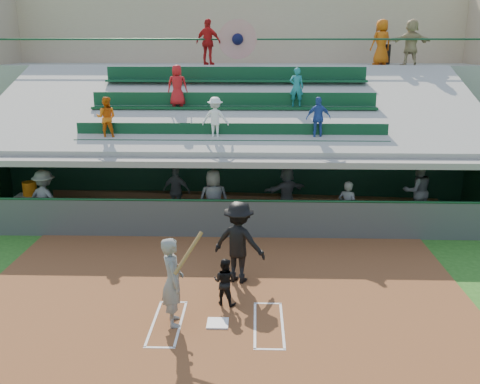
{
  "coord_description": "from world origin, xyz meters",
  "views": [
    {
      "loc": [
        0.73,
        -9.61,
        5.48
      ],
      "look_at": [
        0.35,
        3.5,
        1.8
      ],
      "focal_mm": 40.0,
      "sensor_mm": 36.0,
      "label": 1
    }
  ],
  "objects_px": {
    "water_cooler": "(30,189)",
    "home_plate": "(218,323)",
    "white_table": "(31,207)",
    "trash_bin": "(384,54)",
    "catcher": "(225,282)",
    "batter_at_plate": "(173,281)"
  },
  "relations": [
    {
      "from": "water_cooler",
      "to": "home_plate",
      "type": "bearing_deg",
      "value": -45.17
    },
    {
      "from": "home_plate",
      "to": "white_table",
      "type": "bearing_deg",
      "value": 134.92
    },
    {
      "from": "water_cooler",
      "to": "trash_bin",
      "type": "height_order",
      "value": "trash_bin"
    },
    {
      "from": "white_table",
      "to": "water_cooler",
      "type": "bearing_deg",
      "value": 58.37
    },
    {
      "from": "catcher",
      "to": "white_table",
      "type": "bearing_deg",
      "value": -21.72
    },
    {
      "from": "batter_at_plate",
      "to": "catcher",
      "type": "xyz_separation_m",
      "value": [
        0.97,
        0.85,
        -0.4
      ]
    },
    {
      "from": "batter_at_plate",
      "to": "white_table",
      "type": "relative_size",
      "value": 2.19
    },
    {
      "from": "white_table",
      "to": "trash_bin",
      "type": "height_order",
      "value": "trash_bin"
    },
    {
      "from": "home_plate",
      "to": "trash_bin",
      "type": "bearing_deg",
      "value": 65.79
    },
    {
      "from": "catcher",
      "to": "white_table",
      "type": "xyz_separation_m",
      "value": [
        -6.48,
        5.54,
        -0.11
      ]
    },
    {
      "from": "batter_at_plate",
      "to": "white_table",
      "type": "distance_m",
      "value": 8.45
    },
    {
      "from": "batter_at_plate",
      "to": "water_cooler",
      "type": "xyz_separation_m",
      "value": [
        -5.5,
        6.4,
        0.1
      ]
    },
    {
      "from": "home_plate",
      "to": "catcher",
      "type": "xyz_separation_m",
      "value": [
        0.09,
        0.86,
        0.51
      ]
    },
    {
      "from": "water_cooler",
      "to": "catcher",
      "type": "bearing_deg",
      "value": -40.63
    },
    {
      "from": "batter_at_plate",
      "to": "white_table",
      "type": "xyz_separation_m",
      "value": [
        -5.5,
        6.39,
        -0.51
      ]
    },
    {
      "from": "catcher",
      "to": "water_cooler",
      "type": "bearing_deg",
      "value": -21.81
    },
    {
      "from": "catcher",
      "to": "water_cooler",
      "type": "distance_m",
      "value": 8.54
    },
    {
      "from": "water_cooler",
      "to": "trash_bin",
      "type": "xyz_separation_m",
      "value": [
        12.39,
        6.95,
        3.96
      ]
    },
    {
      "from": "batter_at_plate",
      "to": "white_table",
      "type": "height_order",
      "value": "batter_at_plate"
    },
    {
      "from": "white_table",
      "to": "water_cooler",
      "type": "distance_m",
      "value": 0.61
    },
    {
      "from": "home_plate",
      "to": "catcher",
      "type": "relative_size",
      "value": 0.41
    },
    {
      "from": "home_plate",
      "to": "batter_at_plate",
      "type": "xyz_separation_m",
      "value": [
        -0.88,
        0.01,
        0.9
      ]
    }
  ]
}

